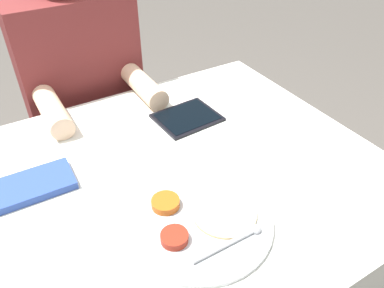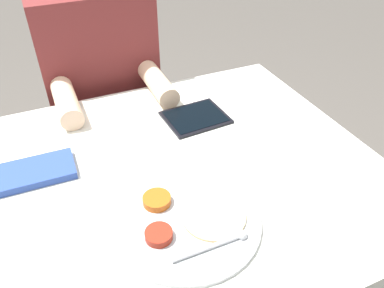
# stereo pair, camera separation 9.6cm
# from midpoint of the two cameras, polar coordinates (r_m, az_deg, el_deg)

# --- Properties ---
(dining_table) EXTENTS (1.25, 0.91, 0.73)m
(dining_table) POSITION_cam_midpoint_polar(r_m,az_deg,el_deg) (1.23, -8.18, -18.70)
(dining_table) COLOR silver
(dining_table) RESTS_ON ground_plane
(thali_tray) EXTENTS (0.33, 0.33, 0.03)m
(thali_tray) POSITION_cam_midpoint_polar(r_m,az_deg,el_deg) (0.84, -2.24, -11.65)
(thali_tray) COLOR #B7BABF
(thali_tray) RESTS_ON dining_table
(red_notebook) EXTENTS (0.21, 0.12, 0.02)m
(red_notebook) POSITION_cam_midpoint_polar(r_m,az_deg,el_deg) (1.01, -26.05, -6.01)
(red_notebook) COLOR silver
(red_notebook) RESTS_ON dining_table
(tablet_device) EXTENTS (0.20, 0.17, 0.01)m
(tablet_device) POSITION_cam_midpoint_polar(r_m,az_deg,el_deg) (1.16, -3.13, 3.99)
(tablet_device) COLOR black
(tablet_device) RESTS_ON dining_table
(person_diner) EXTENTS (0.40, 0.44, 1.20)m
(person_diner) POSITION_cam_midpoint_polar(r_m,az_deg,el_deg) (1.53, -17.02, 3.31)
(person_diner) COLOR black
(person_diner) RESTS_ON ground_plane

